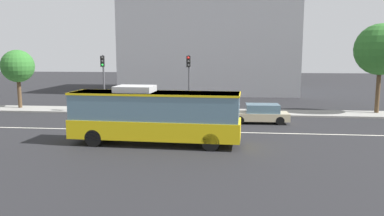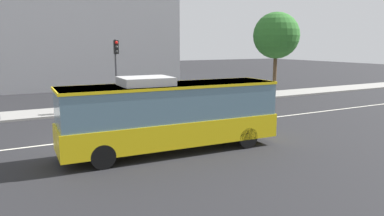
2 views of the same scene
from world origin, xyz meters
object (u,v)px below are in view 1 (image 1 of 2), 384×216
at_px(transit_bus, 155,114).
at_px(sedan_beige_ahead, 260,114).
at_px(traffic_light_mid_block, 103,74).
at_px(street_tree_kerbside_centre, 18,66).
at_px(street_tree_kerbside_left, 381,50).
at_px(traffic_light_near_corner, 189,74).

relative_size(transit_bus, sedan_beige_ahead, 2.23).
xyz_separation_m(sedan_beige_ahead, traffic_light_mid_block, (-13.60, 3.33, 2.84)).
bearing_deg(street_tree_kerbside_centre, transit_bus, -38.47).
bearing_deg(street_tree_kerbside_left, traffic_light_near_corner, -172.80).
height_order(traffic_light_near_corner, street_tree_kerbside_centre, street_tree_kerbside_centre).
bearing_deg(sedan_beige_ahead, street_tree_kerbside_centre, -13.64).
xyz_separation_m(transit_bus, street_tree_kerbside_centre, (-15.86, 12.61, 2.30)).
bearing_deg(traffic_light_near_corner, transit_bus, 0.42).
height_order(transit_bus, street_tree_kerbside_left, street_tree_kerbside_left).
xyz_separation_m(traffic_light_near_corner, street_tree_kerbside_left, (16.51, 2.09, 2.10)).
xyz_separation_m(street_tree_kerbside_left, street_tree_kerbside_centre, (-33.17, -0.31, -1.56)).
relative_size(traffic_light_mid_block, street_tree_kerbside_left, 0.66).
bearing_deg(transit_bus, sedan_beige_ahead, 51.09).
height_order(traffic_light_near_corner, street_tree_kerbside_left, street_tree_kerbside_left).
relative_size(transit_bus, traffic_light_mid_block, 1.94).
distance_m(transit_bus, street_tree_kerbside_centre, 20.39).
bearing_deg(street_tree_kerbside_left, transit_bus, -143.26).
relative_size(transit_bus, street_tree_kerbside_centre, 1.78).
distance_m(street_tree_kerbside_left, street_tree_kerbside_centre, 33.21).
xyz_separation_m(transit_bus, traffic_light_mid_block, (-6.88, 10.94, 1.75)).
distance_m(sedan_beige_ahead, street_tree_kerbside_left, 12.84).
bearing_deg(traffic_light_mid_block, transit_bus, 26.53).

